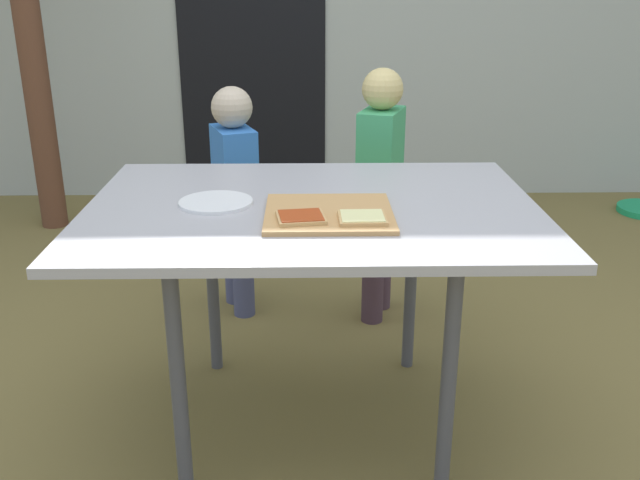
# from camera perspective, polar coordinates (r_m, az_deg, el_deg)

# --- Properties ---
(ground_plane) EXTENTS (16.00, 16.00, 0.00)m
(ground_plane) POSITION_cam_1_polar(r_m,az_deg,el_deg) (2.38, -0.56, -14.37)
(ground_plane) COLOR olive
(house_door) EXTENTS (0.90, 0.02, 2.00)m
(house_door) POSITION_cam_1_polar(r_m,az_deg,el_deg) (4.52, -5.51, 15.87)
(house_door) COLOR black
(house_door) RESTS_ON ground
(dining_table) EXTENTS (1.30, 0.94, 0.74)m
(dining_table) POSITION_cam_1_polar(r_m,az_deg,el_deg) (2.07, -0.62, 1.28)
(dining_table) COLOR #ABA8AB
(dining_table) RESTS_ON ground
(cutting_board) EXTENTS (0.35, 0.33, 0.01)m
(cutting_board) POSITION_cam_1_polar(r_m,az_deg,el_deg) (1.95, 0.72, 2.15)
(cutting_board) COLOR tan
(cutting_board) RESTS_ON dining_table
(pizza_slice_near_left) EXTENTS (0.14, 0.13, 0.01)m
(pizza_slice_near_left) POSITION_cam_1_polar(r_m,az_deg,el_deg) (1.87, -1.55, 1.85)
(pizza_slice_near_left) COLOR tan
(pizza_slice_near_left) RESTS_ON cutting_board
(pizza_slice_near_right) EXTENTS (0.13, 0.12, 0.01)m
(pizza_slice_near_right) POSITION_cam_1_polar(r_m,az_deg,el_deg) (1.87, 3.42, 1.81)
(pizza_slice_near_right) COLOR tan
(pizza_slice_near_right) RESTS_ON cutting_board
(plate_white_left) EXTENTS (0.21, 0.21, 0.01)m
(plate_white_left) POSITION_cam_1_polar(r_m,az_deg,el_deg) (2.07, -8.36, 3.02)
(plate_white_left) COLOR white
(plate_white_left) RESTS_ON dining_table
(child_left) EXTENTS (0.21, 0.27, 0.95)m
(child_left) POSITION_cam_1_polar(r_m,az_deg,el_deg) (2.94, -6.82, 4.22)
(child_left) COLOR #4A4E71
(child_left) RESTS_ON ground
(child_right) EXTENTS (0.21, 0.27, 1.03)m
(child_right) POSITION_cam_1_polar(r_m,az_deg,el_deg) (2.86, 4.82, 4.73)
(child_right) COLOR #48313B
(child_right) RESTS_ON ground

